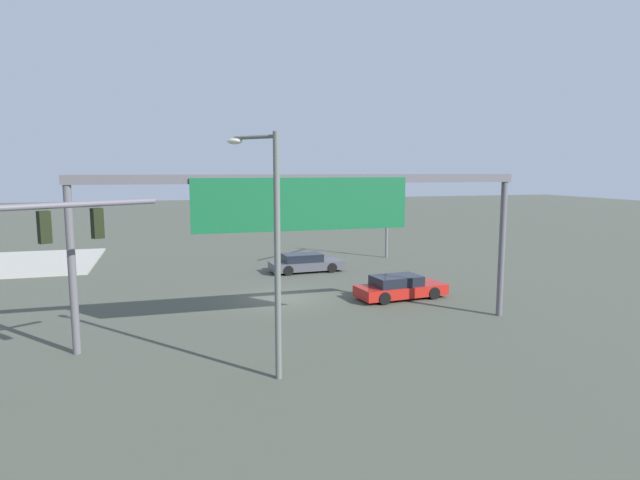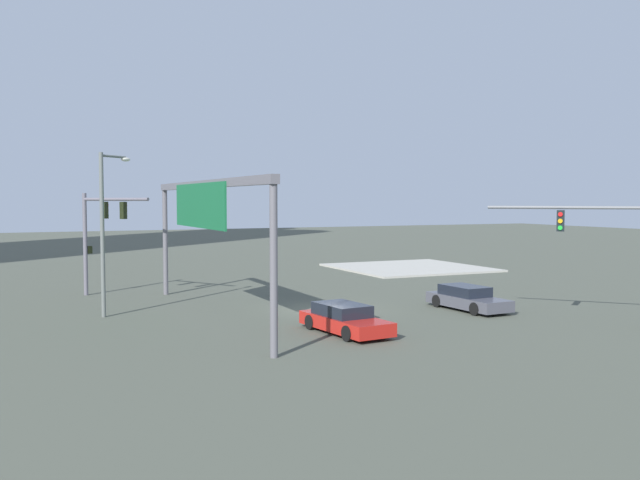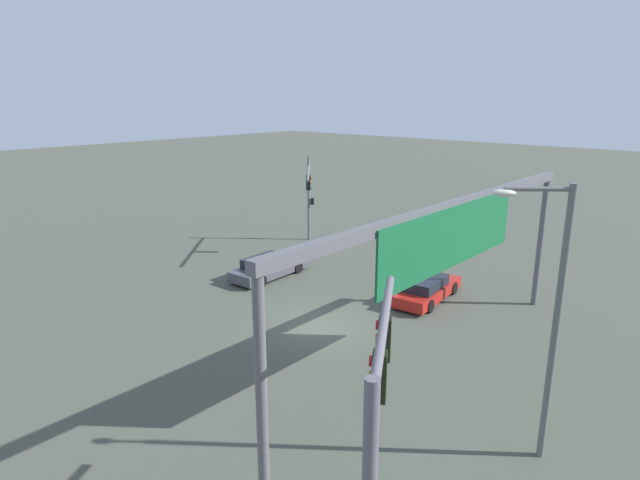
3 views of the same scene
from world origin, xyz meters
name	(u,v)px [view 2 (image 2 of 3)]	position (x,y,z in m)	size (l,w,h in m)	color
ground_plane	(323,310)	(0.00, 0.00, 0.00)	(191.26, 191.26, 0.00)	#494E41
sidewalk_corner	(409,268)	(15.97, -15.08, 0.07)	(10.91, 11.01, 0.15)	#AAA79C
traffic_signal_near_corner	(99,226)	(9.49, 9.70, 4.07)	(4.94, 2.99, 5.95)	slate
traffic_signal_opposite_side	(605,238)	(-9.32, -9.26, 3.90)	(5.35, 4.66, 5.87)	slate
streetlamp_curved_arm	(105,222)	(2.49, 10.25, 4.49)	(1.48, 1.72, 7.79)	#5E6460
overhead_sign_gantry	(203,205)	(0.13, 6.14, 5.31)	(18.21, 0.43, 6.46)	#5D5B61
sedan_car_approaching	(467,298)	(-3.08, -6.60, 0.58)	(4.87, 2.03, 1.21)	#484952
sedan_car_waiting_far	(344,319)	(-5.92, 1.79, 0.58)	(4.89, 2.30, 1.21)	#B41E17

